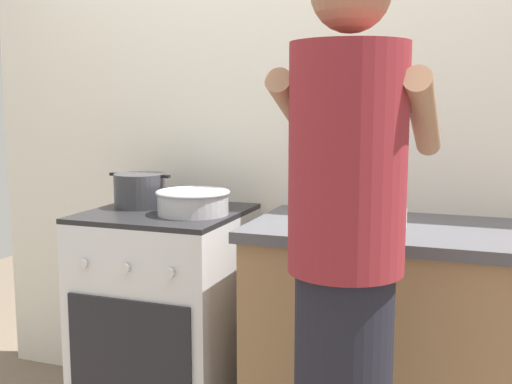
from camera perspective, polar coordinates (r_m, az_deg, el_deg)
back_wall at (r=2.64m, az=5.93°, el=6.33°), size 3.20×0.10×2.50m
countertop at (r=2.40m, az=11.90°, el=-13.58°), size 1.00×0.60×0.90m
stove_range at (r=2.66m, az=-8.07°, el=-11.31°), size 0.60×0.62×0.90m
pot at (r=2.64m, az=-10.54°, el=0.14°), size 0.28×0.21×0.14m
mixing_bowl at (r=2.45m, az=-5.76°, el=-0.85°), size 0.29×0.29×0.09m
utensil_crock at (r=2.46m, az=8.10°, el=0.30°), size 0.10×0.10×0.32m
spice_bottle at (r=2.24m, az=13.03°, el=-2.12°), size 0.04×0.04×0.08m
person at (r=1.67m, az=8.13°, el=-8.41°), size 0.41×0.50×1.70m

